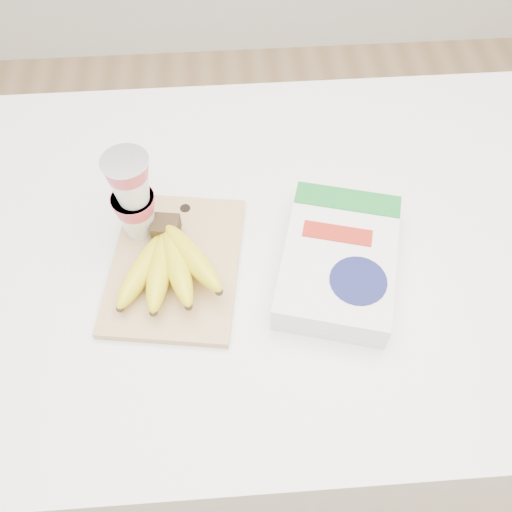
# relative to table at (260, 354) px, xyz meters

# --- Properties ---
(room) EXTENTS (4.00, 4.00, 4.00)m
(room) POSITION_rel_table_xyz_m (0.00, 0.00, 0.84)
(room) COLOR tan
(room) RESTS_ON ground
(table) EXTENTS (1.35, 0.90, 1.01)m
(table) POSITION_rel_table_xyz_m (0.00, 0.00, 0.00)
(table) COLOR white
(table) RESTS_ON ground
(cutting_board) EXTENTS (0.27, 0.34, 0.02)m
(cutting_board) POSITION_rel_table_xyz_m (-0.16, -0.05, 0.51)
(cutting_board) COLOR tan
(cutting_board) RESTS_ON table
(bananas) EXTENTS (0.21, 0.21, 0.07)m
(bananas) POSITION_rel_table_xyz_m (-0.17, -0.07, 0.55)
(bananas) COLOR #382816
(bananas) RESTS_ON cutting_board
(yogurt_stack) EXTENTS (0.08, 0.08, 0.19)m
(yogurt_stack) POSITION_rel_table_xyz_m (-0.22, 0.03, 0.62)
(yogurt_stack) COLOR white
(yogurt_stack) RESTS_ON cutting_board
(cereal_box) EXTENTS (0.26, 0.32, 0.06)m
(cereal_box) POSITION_rel_table_xyz_m (0.13, -0.08, 0.54)
(cereal_box) COLOR white
(cereal_box) RESTS_ON table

